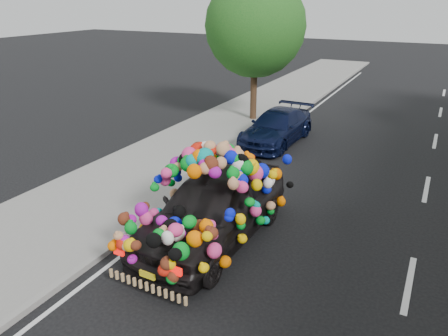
{
  "coord_description": "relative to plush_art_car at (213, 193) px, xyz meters",
  "views": [
    {
      "loc": [
        3.58,
        -7.88,
        5.2
      ],
      "look_at": [
        -0.97,
        1.09,
        1.21
      ],
      "focal_mm": 35.0,
      "sensor_mm": 36.0,
      "label": 1
    }
  ],
  "objects": [
    {
      "name": "navy_sedan",
      "position": [
        -1.21,
        7.29,
        -0.56
      ],
      "size": [
        1.9,
        4.25,
        1.21
      ],
      "primitive_type": "imported",
      "rotation": [
        0.0,
        0.0,
        -0.05
      ],
      "color": "black",
      "rests_on": "ground"
    },
    {
      "name": "kerb",
      "position": [
        -1.77,
        0.22,
        -1.1
      ],
      "size": [
        0.15,
        60.0,
        0.13
      ],
      "primitive_type": "cube",
      "color": "gray",
      "rests_on": "ground"
    },
    {
      "name": "ground",
      "position": [
        0.58,
        0.22,
        -1.16
      ],
      "size": [
        100.0,
        100.0,
        0.0
      ],
      "primitive_type": "plane",
      "color": "black",
      "rests_on": "ground"
    },
    {
      "name": "plush_art_car",
      "position": [
        0.0,
        0.0,
        0.0
      ],
      "size": [
        2.42,
        4.98,
        2.25
      ],
      "rotation": [
        0.0,
        0.0,
        -0.03
      ],
      "color": "black",
      "rests_on": "ground"
    },
    {
      "name": "sidewalk",
      "position": [
        -3.72,
        0.22,
        -1.1
      ],
      "size": [
        4.0,
        60.0,
        0.12
      ],
      "primitive_type": "cube",
      "color": "gray",
      "rests_on": "ground"
    },
    {
      "name": "tree_near_sidewalk",
      "position": [
        -3.22,
        9.72,
        2.86
      ],
      "size": [
        4.2,
        4.2,
        6.13
      ],
      "color": "#332114",
      "rests_on": "ground"
    },
    {
      "name": "lane_markings",
      "position": [
        4.18,
        0.22,
        -1.15
      ],
      "size": [
        6.0,
        50.0,
        0.01
      ],
      "primitive_type": null,
      "color": "silver",
      "rests_on": "ground"
    }
  ]
}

